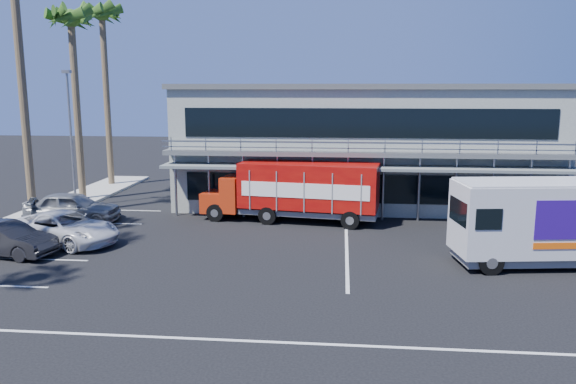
{
  "coord_description": "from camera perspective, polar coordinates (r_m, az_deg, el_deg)",
  "views": [
    {
      "loc": [
        1.7,
        -20.71,
        7.08
      ],
      "look_at": [
        -0.76,
        4.88,
        2.3
      ],
      "focal_mm": 35.0,
      "sensor_mm": 36.0,
      "label": 1
    }
  ],
  "objects": [
    {
      "name": "ground",
      "position": [
        21.95,
        0.76,
        -8.29
      ],
      "size": [
        120.0,
        120.0,
        0.0
      ],
      "primitive_type": "plane",
      "color": "black",
      "rests_on": "ground"
    },
    {
      "name": "palm_e",
      "position": [
        37.64,
        -21.14,
        15.18
      ],
      "size": [
        2.8,
        2.8,
        12.25
      ],
      "color": "brown",
      "rests_on": "ground"
    },
    {
      "name": "parked_car_d",
      "position": [
        32.31,
        -20.72,
        -1.6
      ],
      "size": [
        4.99,
        3.59,
        1.34
      ],
      "primitive_type": "imported",
      "rotation": [
        0.0,
        0.0,
        1.99
      ],
      "color": "#272C34",
      "rests_on": "ground"
    },
    {
      "name": "building",
      "position": [
        35.83,
        7.57,
        4.96
      ],
      "size": [
        22.4,
        12.0,
        7.3
      ],
      "color": "gray",
      "rests_on": "ground"
    },
    {
      "name": "parked_car_c",
      "position": [
        27.8,
        -21.78,
        -3.41
      ],
      "size": [
        5.86,
        4.12,
        1.49
      ],
      "primitive_type": "imported",
      "rotation": [
        0.0,
        0.0,
        1.23
      ],
      "color": "silver",
      "rests_on": "ground"
    },
    {
      "name": "curb_strip",
      "position": [
        32.26,
        -25.89,
        -3.07
      ],
      "size": [
        3.0,
        32.0,
        0.16
      ],
      "primitive_type": "cube",
      "color": "#A5A399",
      "rests_on": "ground"
    },
    {
      "name": "parked_car_e",
      "position": [
        31.93,
        -21.05,
        -1.47
      ],
      "size": [
        5.01,
        2.32,
        1.66
      ],
      "primitive_type": "imported",
      "rotation": [
        0.0,
        0.0,
        1.64
      ],
      "color": "slate",
      "rests_on": "ground"
    },
    {
      "name": "light_pole_far",
      "position": [
        35.56,
        -21.2,
        5.67
      ],
      "size": [
        0.5,
        0.25,
        8.09
      ],
      "color": "gray",
      "rests_on": "ground"
    },
    {
      "name": "red_truck",
      "position": [
        29.87,
        0.88,
        0.25
      ],
      "size": [
        9.67,
        3.55,
        3.18
      ],
      "rotation": [
        0.0,
        0.0,
        -0.14
      ],
      "color": "#AF280E",
      "rests_on": "ground"
    },
    {
      "name": "parked_car_b",
      "position": [
        26.87,
        -26.7,
        -4.31
      ],
      "size": [
        4.58,
        2.32,
        1.44
      ],
      "primitive_type": "imported",
      "rotation": [
        0.0,
        0.0,
        1.38
      ],
      "color": "black",
      "rests_on": "ground"
    },
    {
      "name": "white_van",
      "position": [
        24.68,
        24.62,
        -2.71
      ],
      "size": [
        7.34,
        3.36,
        3.46
      ],
      "rotation": [
        0.0,
        0.0,
        0.13
      ],
      "color": "silver",
      "rests_on": "ground"
    },
    {
      "name": "palm_f",
      "position": [
        42.88,
        -18.34,
        15.9
      ],
      "size": [
        2.8,
        2.8,
        13.25
      ],
      "color": "brown",
      "rests_on": "ground"
    }
  ]
}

